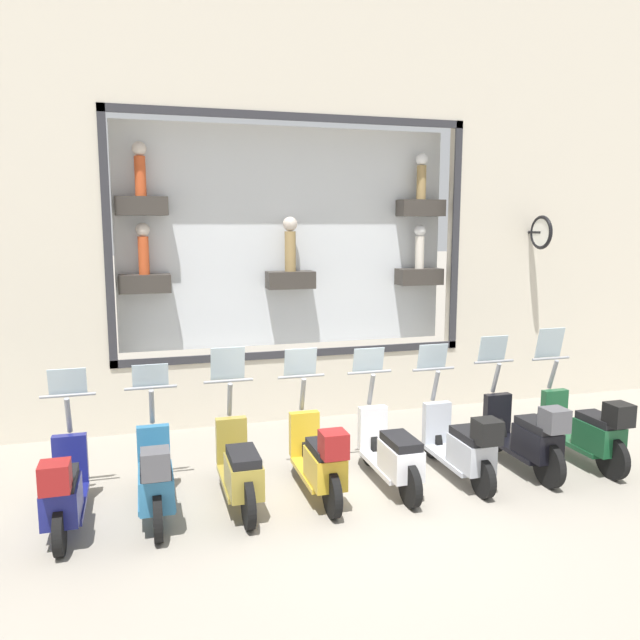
# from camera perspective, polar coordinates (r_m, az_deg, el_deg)

# --- Properties ---
(ground_plane) EXTENTS (120.00, 120.00, 0.00)m
(ground_plane) POSITION_cam_1_polar(r_m,az_deg,el_deg) (7.37, 4.50, -16.82)
(ground_plane) COLOR gray
(building_facade) EXTENTS (1.21, 36.00, 10.00)m
(building_facade) POSITION_cam_1_polar(r_m,az_deg,el_deg) (10.27, -2.66, 19.60)
(building_facade) COLOR beige
(building_facade) RESTS_ON ground_plane
(scooter_green_0) EXTENTS (1.81, 0.61, 1.71)m
(scooter_green_0) POSITION_cam_1_polar(r_m,az_deg,el_deg) (9.10, 23.22, -9.19)
(scooter_green_0) COLOR black
(scooter_green_0) RESTS_ON ground_plane
(scooter_black_1) EXTENTS (1.81, 0.61, 1.65)m
(scooter_black_1) POSITION_cam_1_polar(r_m,az_deg,el_deg) (8.56, 18.35, -10.00)
(scooter_black_1) COLOR black
(scooter_black_1) RESTS_ON ground_plane
(scooter_silver_2) EXTENTS (1.79, 0.60, 1.58)m
(scooter_silver_2) POSITION_cam_1_polar(r_m,az_deg,el_deg) (8.09, 12.90, -11.10)
(scooter_silver_2) COLOR black
(scooter_silver_2) RESTS_ON ground_plane
(scooter_white_3) EXTENTS (1.80, 0.60, 1.58)m
(scooter_white_3) POSITION_cam_1_polar(r_m,az_deg,el_deg) (7.77, 6.54, -12.01)
(scooter_white_3) COLOR black
(scooter_white_3) RESTS_ON ground_plane
(scooter_yellow_4) EXTENTS (1.80, 0.60, 1.63)m
(scooter_yellow_4) POSITION_cam_1_polar(r_m,az_deg,el_deg) (7.41, -0.04, -12.60)
(scooter_yellow_4) COLOR black
(scooter_yellow_4) RESTS_ON ground_plane
(scooter_olive_5) EXTENTS (1.81, 0.60, 1.69)m
(scooter_olive_5) POSITION_cam_1_polar(r_m,az_deg,el_deg) (7.30, -7.35, -13.32)
(scooter_olive_5) COLOR black
(scooter_olive_5) RESTS_ON ground_plane
(scooter_teal_6) EXTENTS (1.80, 0.61, 1.54)m
(scooter_teal_6) POSITION_cam_1_polar(r_m,az_deg,el_deg) (7.16, -14.81, -13.78)
(scooter_teal_6) COLOR black
(scooter_teal_6) RESTS_ON ground_plane
(scooter_navy_7) EXTENTS (1.79, 0.61, 1.54)m
(scooter_navy_7) POSITION_cam_1_polar(r_m,az_deg,el_deg) (7.21, -22.38, -14.12)
(scooter_navy_7) COLOR black
(scooter_navy_7) RESTS_ON ground_plane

